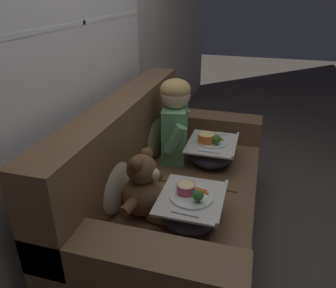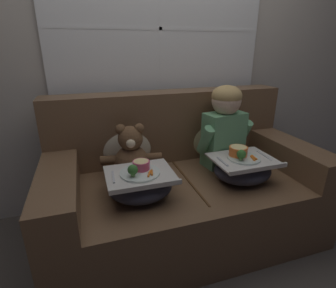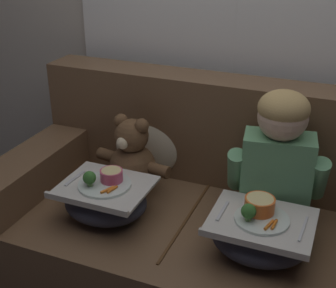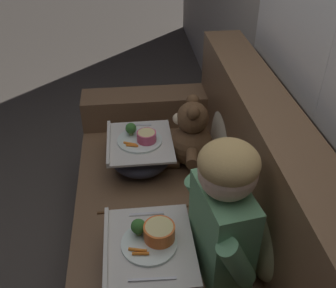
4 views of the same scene
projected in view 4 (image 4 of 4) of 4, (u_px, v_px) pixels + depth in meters
ground_plane at (176, 268)px, 2.16m from camera, size 14.00×14.00×0.00m
couch at (192, 222)px, 1.97m from camera, size 1.85×0.99×1.00m
throw_pillow_behind_child at (268, 229)px, 1.53m from camera, size 0.40×0.19×0.41m
throw_pillow_behind_teddy at (226, 131)px, 2.10m from camera, size 0.40×0.19×0.41m
child_figure at (224, 206)px, 1.43m from camera, size 0.45×0.24×0.61m
teddy_bear at (191, 137)px, 2.10m from camera, size 0.42×0.30×0.39m
lap_tray_child at (150, 256)px, 1.55m from camera, size 0.41×0.35×0.24m
lap_tray_teddy at (140, 152)px, 2.12m from camera, size 0.40×0.34×0.24m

